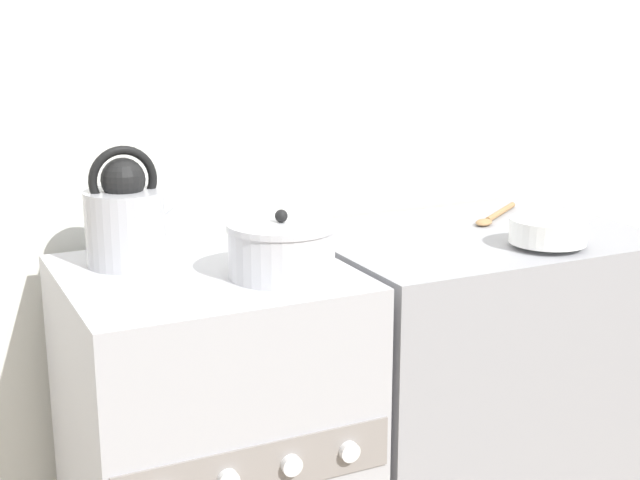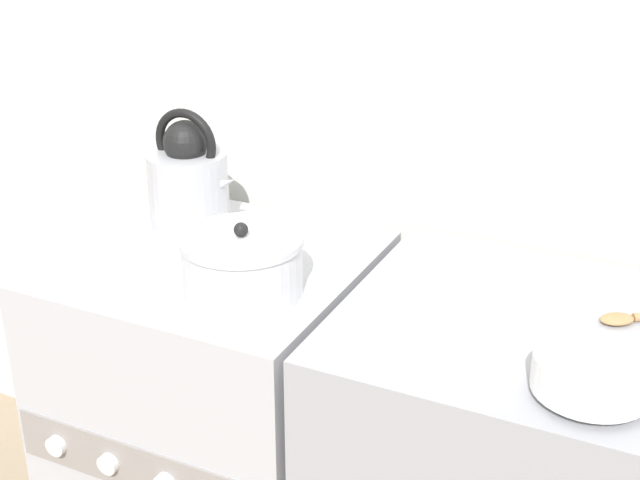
{
  "view_description": "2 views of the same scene",
  "coord_description": "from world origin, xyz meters",
  "px_view_note": "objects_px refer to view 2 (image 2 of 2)",
  "views": [
    {
      "loc": [
        -0.6,
        -1.51,
        1.45
      ],
      "look_at": [
        0.27,
        0.26,
        0.94
      ],
      "focal_mm": 50.0,
      "sensor_mm": 36.0,
      "label": 1
    },
    {
      "loc": [
        0.94,
        -1.12,
        1.7
      ],
      "look_at": [
        0.25,
        0.29,
        0.98
      ],
      "focal_mm": 50.0,
      "sensor_mm": 36.0,
      "label": 2
    }
  ],
  "objects_px": {
    "stove": "(221,432)",
    "cooking_pot": "(242,264)",
    "enamel_bowl": "(592,374)",
    "kettle": "(188,180)"
  },
  "relations": [
    {
      "from": "stove",
      "to": "cooking_pot",
      "type": "distance_m",
      "value": 0.54
    },
    {
      "from": "stove",
      "to": "enamel_bowl",
      "type": "xyz_separation_m",
      "value": [
        0.81,
        -0.18,
        0.49
      ]
    },
    {
      "from": "stove",
      "to": "enamel_bowl",
      "type": "distance_m",
      "value": 0.96
    },
    {
      "from": "kettle",
      "to": "enamel_bowl",
      "type": "relative_size",
      "value": 1.46
    },
    {
      "from": "cooking_pot",
      "to": "enamel_bowl",
      "type": "xyz_separation_m",
      "value": [
        0.67,
        -0.07,
        -0.02
      ]
    },
    {
      "from": "stove",
      "to": "cooking_pot",
      "type": "xyz_separation_m",
      "value": [
        0.14,
        -0.11,
        0.51
      ]
    },
    {
      "from": "cooking_pot",
      "to": "enamel_bowl",
      "type": "bearing_deg",
      "value": -6.01
    },
    {
      "from": "kettle",
      "to": "cooking_pot",
      "type": "distance_m",
      "value": 0.37
    },
    {
      "from": "kettle",
      "to": "stove",
      "type": "bearing_deg",
      "value": -43.75
    },
    {
      "from": "stove",
      "to": "cooking_pot",
      "type": "height_order",
      "value": "cooking_pot"
    }
  ]
}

